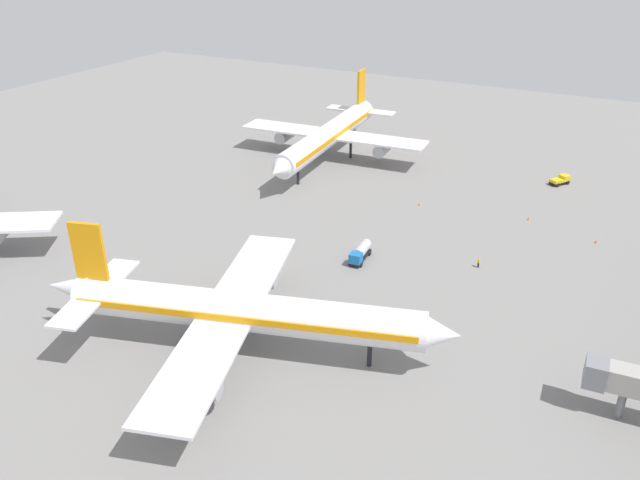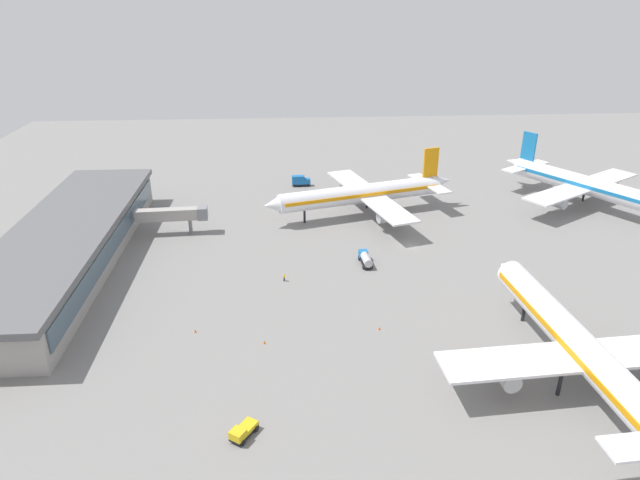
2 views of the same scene
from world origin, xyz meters
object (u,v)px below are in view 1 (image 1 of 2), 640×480
safety_cone_near_gate (419,204)px  safety_cone_far_side (528,219)px  airplane_at_gate (330,134)px  pushback_tractor (561,180)px  fuel_truck (360,252)px  safety_cone_mid_apron (596,242)px  airplane_taxiing (241,311)px  ground_crew_worker (479,263)px

safety_cone_near_gate → safety_cone_far_side: (2.99, -20.66, 0.00)m
airplane_at_gate → pushback_tractor: size_ratio=11.99×
fuel_truck → safety_cone_mid_apron: size_ratio=10.73×
airplane_taxiing → pushback_tractor: bearing=54.8°
airplane_taxiing → ground_crew_worker: airplane_taxiing is taller
airplane_at_gate → ground_crew_worker: airplane_at_gate is taller
airplane_at_gate → fuel_truck: airplane_at_gate is taller
airplane_taxiing → fuel_truck: size_ratio=8.30×
airplane_at_gate → safety_cone_far_side: 50.84m
airplane_taxiing → safety_cone_far_side: bearing=50.4°
airplane_taxiing → safety_cone_near_gate: bearing=69.0°
ground_crew_worker → safety_cone_near_gate: bearing=99.5°
safety_cone_near_gate → safety_cone_mid_apron: (-1.31, -33.09, 0.00)m
ground_crew_worker → safety_cone_near_gate: ground_crew_worker is taller
airplane_taxiing → fuel_truck: (29.67, -3.40, -4.65)m
pushback_tractor → safety_cone_near_gate: bearing=171.0°
safety_cone_mid_apron → airplane_at_gate: bearing=74.3°
pushback_tractor → airplane_at_gate: bearing=133.8°
airplane_taxiing → pushback_tractor: 85.53m
pushback_tractor → ground_crew_worker: size_ratio=2.82×
pushback_tractor → safety_cone_far_side: size_ratio=7.86×
airplane_at_gate → safety_cone_near_gate: size_ratio=94.19×
airplane_at_gate → fuel_truck: bearing=28.9°
safety_cone_mid_apron → safety_cone_far_side: size_ratio=1.00×
airplane_taxiing → safety_cone_mid_apron: bearing=39.0°
fuel_truck → safety_cone_far_side: (29.11, -21.75, -1.09)m
airplane_at_gate → safety_cone_mid_apron: (-17.22, -61.25, -5.95)m
ground_crew_worker → safety_cone_near_gate: size_ratio=2.78×
airplane_at_gate → safety_cone_mid_apron: size_ratio=94.19×
airplane_at_gate → safety_cone_near_gate: airplane_at_gate is taller
pushback_tractor → safety_cone_far_side: 22.17m
safety_cone_near_gate → safety_cone_far_side: same height
pushback_tractor → safety_cone_mid_apron: bearing=-125.4°
fuel_truck → ground_crew_worker: bearing=105.2°
safety_cone_near_gate → airplane_taxiing: bearing=175.4°
airplane_at_gate → safety_cone_far_side: size_ratio=94.19×
airplane_taxiing → safety_cone_mid_apron: 66.44m
fuel_truck → airplane_taxiing: bearing=-11.5°
airplane_at_gate → airplane_taxiing: (-71.70, -23.67, -0.21)m
airplane_taxiing → pushback_tractor: (80.82, -27.54, -5.07)m
pushback_tractor → fuel_truck: (-51.15, 24.14, 0.42)m
ground_crew_worker → safety_cone_mid_apron: (18.17, -16.06, -0.55)m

